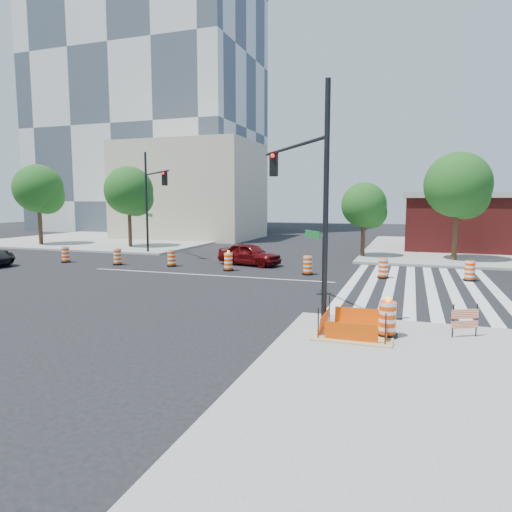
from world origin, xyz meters
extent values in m
plane|color=black|center=(0.00, 0.00, 0.00)|extent=(120.00, 120.00, 0.00)
cube|color=gray|center=(18.00, 18.00, 0.07)|extent=(22.00, 22.00, 0.15)
cube|color=gray|center=(-18.00, 18.00, 0.07)|extent=(22.00, 22.00, 0.15)
cube|color=silver|center=(7.80, 0.00, 0.01)|extent=(0.45, 13.50, 0.01)
cube|color=silver|center=(8.70, 0.00, 0.01)|extent=(0.45, 13.50, 0.01)
cube|color=silver|center=(9.60, 0.00, 0.01)|extent=(0.45, 13.50, 0.01)
cube|color=silver|center=(10.50, 0.00, 0.01)|extent=(0.45, 13.50, 0.01)
cube|color=silver|center=(11.40, 0.00, 0.01)|extent=(0.45, 13.50, 0.01)
cube|color=silver|center=(12.30, 0.00, 0.01)|extent=(0.45, 13.50, 0.01)
cube|color=silver|center=(13.20, 0.00, 0.01)|extent=(0.45, 13.50, 0.01)
cube|color=silver|center=(14.10, 0.00, 0.01)|extent=(0.45, 13.50, 0.01)
cube|color=silver|center=(0.00, 0.00, 0.01)|extent=(14.00, 0.12, 0.01)
cube|color=tan|center=(9.00, -9.00, 0.17)|extent=(2.20, 2.20, 0.05)
cube|color=#E94B04|center=(9.00, -9.90, 0.43)|extent=(1.44, 0.02, 0.55)
cube|color=#E94B04|center=(9.00, -8.10, 0.43)|extent=(1.44, 0.02, 0.55)
cube|color=#E94B04|center=(8.10, -9.00, 0.43)|extent=(0.02, 1.44, 0.55)
cube|color=#E94B04|center=(9.90, -9.00, 0.43)|extent=(0.02, 1.44, 0.55)
cylinder|color=black|center=(8.10, -9.90, 0.60)|extent=(0.04, 0.04, 0.90)
cylinder|color=black|center=(9.90, -9.90, 0.60)|extent=(0.04, 0.04, 0.90)
cylinder|color=black|center=(8.10, -8.10, 0.60)|extent=(0.04, 0.04, 0.90)
cylinder|color=black|center=(9.90, -8.10, 0.60)|extent=(0.04, 0.04, 0.90)
cube|color=silver|center=(-24.00, 34.00, 22.50)|extent=(28.00, 18.00, 45.00)
cube|color=#BBB08F|center=(-12.00, 22.00, 5.00)|extent=(14.00, 10.00, 10.00)
imported|color=#4E0607|center=(0.98, 4.36, 0.69)|extent=(4.30, 2.49, 1.38)
cylinder|color=black|center=(7.99, -8.44, 3.84)|extent=(0.17, 0.17, 7.37)
cylinder|color=black|center=(6.36, -6.20, 5.86)|extent=(3.35, 4.53, 0.11)
cube|color=black|center=(5.22, -4.64, 5.40)|extent=(0.29, 0.26, 0.92)
sphere|color=#FF0C0C|center=(5.22, -4.82, 5.72)|extent=(0.17, 0.17, 0.17)
cube|color=#0C591E|center=(7.45, -7.69, 2.91)|extent=(0.68, 0.92, 0.23)
cylinder|color=black|center=(-8.46, 7.81, 3.86)|extent=(0.17, 0.17, 7.42)
cylinder|color=black|center=(-6.43, 5.91, 5.90)|extent=(4.14, 3.89, 0.11)
cube|color=black|center=(-5.01, 4.58, 5.44)|extent=(0.30, 0.26, 0.93)
sphere|color=#FF0C0C|center=(-5.01, 4.40, 5.76)|extent=(0.17, 0.17, 0.17)
cube|color=#0C591E|center=(-7.78, 7.18, 2.93)|extent=(0.84, 0.79, 0.23)
cylinder|color=black|center=(9.90, -9.03, 0.20)|extent=(0.59, 0.59, 0.10)
cylinder|color=#FC4605|center=(9.90, -9.03, 0.69)|extent=(0.47, 0.47, 0.94)
sphere|color=#FF990C|center=(9.90, -9.03, 1.24)|extent=(0.16, 0.16, 0.16)
cube|color=#FC4605|center=(11.98, -8.32, 0.82)|extent=(0.74, 0.40, 0.27)
cube|color=#FC4605|center=(11.98, -8.32, 0.51)|extent=(0.74, 0.40, 0.21)
cylinder|color=black|center=(11.66, -8.49, 0.63)|extent=(0.04, 0.04, 0.95)
cylinder|color=black|center=(12.30, -8.16, 0.63)|extent=(0.04, 0.04, 0.95)
cylinder|color=#382314|center=(-20.63, 9.85, 2.24)|extent=(0.35, 0.35, 4.48)
sphere|color=#1E4E16|center=(-20.63, 9.85, 5.04)|extent=(4.20, 4.20, 4.20)
sphere|color=#1E4E16|center=(-20.08, 10.17, 4.34)|extent=(3.08, 3.08, 3.08)
sphere|color=#1E4E16|center=(-21.07, 9.63, 4.62)|extent=(2.80, 2.80, 2.80)
cylinder|color=#382314|center=(-11.94, 10.66, 2.15)|extent=(0.30, 0.30, 4.29)
sphere|color=#1E4E16|center=(-11.94, 10.66, 4.83)|extent=(4.02, 4.02, 4.02)
sphere|color=#1E4E16|center=(-11.47, 10.94, 4.16)|extent=(2.95, 2.95, 2.95)
sphere|color=#1E4E16|center=(-12.32, 10.47, 4.43)|extent=(2.68, 2.68, 2.68)
cylinder|color=#382314|center=(7.28, 10.14, 1.65)|extent=(0.29, 0.29, 3.29)
sphere|color=#1E4E16|center=(7.28, 10.14, 3.70)|extent=(3.09, 3.09, 3.09)
sphere|color=#1E4E16|center=(7.72, 10.41, 3.19)|extent=(2.26, 2.26, 2.26)
sphere|color=#1E4E16|center=(6.92, 9.96, 3.39)|extent=(2.06, 2.06, 2.06)
cylinder|color=#382314|center=(13.15, 9.96, 2.22)|extent=(0.33, 0.33, 4.45)
sphere|color=#1E4E16|center=(13.15, 9.96, 5.00)|extent=(4.17, 4.17, 4.17)
sphere|color=#1E4E16|center=(13.66, 10.27, 4.31)|extent=(3.06, 3.06, 3.06)
sphere|color=#1E4E16|center=(12.73, 9.75, 4.59)|extent=(2.78, 2.78, 2.78)
cylinder|color=black|center=(-10.72, 1.64, 0.05)|extent=(0.60, 0.60, 0.10)
cylinder|color=#FC4605|center=(-10.72, 1.64, 0.55)|extent=(0.48, 0.48, 0.95)
cylinder|color=black|center=(-6.86, 1.78, 0.05)|extent=(0.60, 0.60, 0.10)
cylinder|color=#FC4605|center=(-6.86, 1.78, 0.55)|extent=(0.48, 0.48, 0.95)
cylinder|color=black|center=(-3.34, 2.31, 0.05)|extent=(0.60, 0.60, 0.10)
cylinder|color=#FC4605|center=(-3.34, 2.31, 0.55)|extent=(0.48, 0.48, 0.95)
cylinder|color=black|center=(0.61, 1.79, 0.05)|extent=(0.60, 0.60, 0.10)
cylinder|color=#FC4605|center=(0.61, 1.79, 0.55)|extent=(0.48, 0.48, 0.95)
sphere|color=#FF990C|center=(0.61, 1.79, 1.10)|extent=(0.16, 0.16, 0.16)
cylinder|color=black|center=(5.21, 1.89, 0.05)|extent=(0.60, 0.60, 0.10)
cylinder|color=#FC4605|center=(5.21, 1.89, 0.55)|extent=(0.48, 0.48, 0.95)
cylinder|color=black|center=(9.15, 2.02, 0.05)|extent=(0.60, 0.60, 0.10)
cylinder|color=#FC4605|center=(9.15, 2.02, 0.55)|extent=(0.48, 0.48, 0.95)
cylinder|color=black|center=(13.28, 2.56, 0.05)|extent=(0.60, 0.60, 0.10)
cylinder|color=#FC4605|center=(13.28, 2.56, 0.55)|extent=(0.48, 0.48, 0.95)
camera|label=1|loc=(10.45, -22.11, 3.99)|focal=32.00mm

